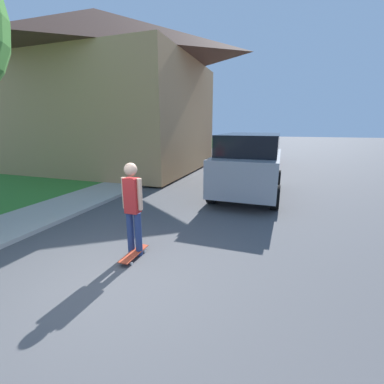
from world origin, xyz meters
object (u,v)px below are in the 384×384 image
Objects in this scene: skateboarder at (133,205)px; skateboard at (134,254)px; suv_parked at (249,163)px; car_down_street at (255,151)px.

skateboard is at bearing -69.93° from skateboarder.
car_down_street is (-0.72, 9.41, -0.44)m from suv_parked.
suv_parked reaches higher than car_down_street.
suv_parked is 9.45m from car_down_street.
skateboarder is (-1.49, -5.17, -0.15)m from suv_parked.
suv_parked is 2.49× the size of skateboarder.
skateboarder is 0.93m from skateboard.
skateboarder is 2.31× the size of skateboard.
skateboard is at bearing -92.81° from car_down_street.
suv_parked is 5.59m from skateboard.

